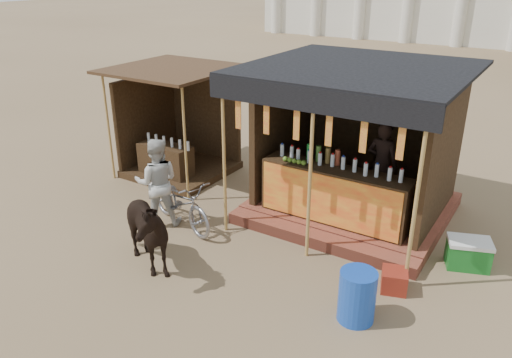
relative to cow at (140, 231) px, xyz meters
The scene contains 9 objects.
ground 1.20m from the cow, ahead, with size 120.00×120.00×0.00m, color #846B4C.
main_stall 4.02m from the cow, 59.54° to the left, with size 3.60×3.61×2.78m.
secondary_stall 3.97m from the cow, 122.94° to the left, with size 2.40×2.40×2.38m.
cow is the anchor object (origin of this frame).
motorbike 1.42m from the cow, 104.59° to the left, with size 0.61×1.75×0.92m, color gray.
bystander 1.44m from the cow, 121.59° to the left, with size 0.78×0.61×1.61m, color #B8B7B1.
blue_barrel 3.33m from the cow, 10.01° to the left, with size 0.49×0.49×0.72m, color #1743AE.
red_crate 3.83m from the cow, 23.03° to the left, with size 0.36×0.37×0.32m, color maroon.
cooler 5.06m from the cow, 32.31° to the left, with size 0.75×0.63×0.46m.
Camera 1 is at (4.01, -4.75, 4.32)m, focal length 35.00 mm.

